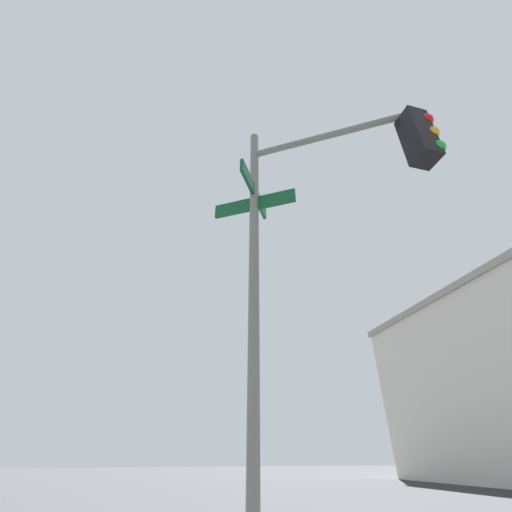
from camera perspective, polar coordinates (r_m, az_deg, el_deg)
name	(u,v)px	position (r m, az deg, el deg)	size (l,w,h in m)	color
traffic_signal_near	(333,203)	(4.00, 13.39, 9.09)	(1.74, 2.46, 5.40)	slate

